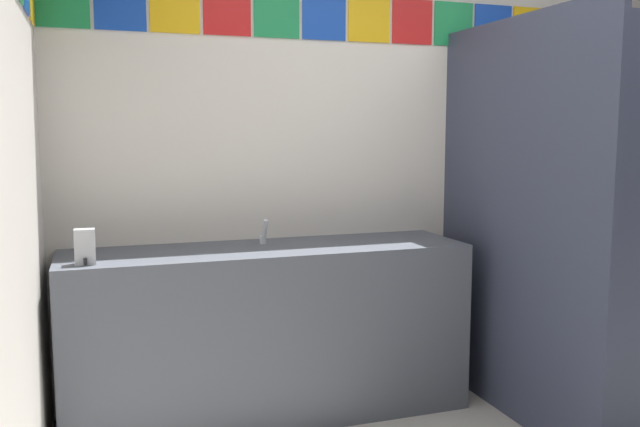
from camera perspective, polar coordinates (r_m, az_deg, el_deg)
name	(u,v)px	position (r m, az deg, el deg)	size (l,w,h in m)	color
wall_back	(386,159)	(3.96, 5.68, 4.68)	(3.78, 0.09, 2.64)	silver
vanity_counter	(269,330)	(3.54, -4.41, -9.97)	(2.07, 0.56, 0.90)	#4C515B
faucet_center	(264,235)	(3.52, -4.84, -1.81)	(0.04, 0.10, 0.14)	silver
soap_dispenser	(85,247)	(3.16, -19.52, -2.71)	(0.09, 0.09, 0.16)	#B7BABF
stall_divider	(575,227)	(3.45, 21.04, -1.08)	(0.92, 1.39, 2.06)	#33384C
toilet	(566,337)	(4.18, 20.34, -9.87)	(0.39, 0.49, 0.74)	white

